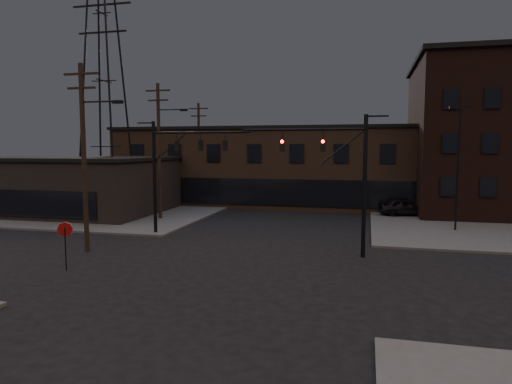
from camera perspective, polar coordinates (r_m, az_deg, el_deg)
ground at (r=23.39m, az=-3.30°, el=-9.76°), size 140.00×140.00×0.00m
sidewalk_nw at (r=52.49m, az=-19.43°, el=-1.39°), size 30.00×30.00×0.15m
building_row at (r=50.04m, az=6.14°, el=3.08°), size 40.00×12.00×8.00m
building_left at (r=46.20m, az=-21.51°, el=0.65°), size 16.00×12.00×5.00m
traffic_signal_near at (r=26.11m, az=10.94°, el=2.74°), size 7.12×0.24×8.00m
traffic_signal_far at (r=32.45m, az=-10.57°, el=3.44°), size 7.12×0.24×8.00m
stop_sign at (r=24.83m, az=-22.76°, el=-4.92°), size 0.72×0.33×2.48m
utility_pole_near at (r=28.52m, az=-20.62°, el=4.60°), size 3.70×0.28×11.00m
utility_pole_mid at (r=39.44m, az=-11.95°, el=5.40°), size 3.70×0.28×11.50m
utility_pole_far at (r=50.90m, az=-7.14°, el=5.12°), size 2.20×0.28×11.00m
transmission_tower at (r=47.03m, az=-18.48°, el=13.05°), size 7.00×7.00×25.00m
lot_light_a at (r=36.12m, az=23.96°, el=4.05°), size 1.50×0.28×9.14m
parked_car_lot_a at (r=42.63m, az=18.03°, el=-1.79°), size 4.63×2.53×1.49m
parked_car_lot_b at (r=47.46m, az=24.80°, el=-1.31°), size 5.48×4.24×1.48m
car_crossing at (r=47.60m, az=7.26°, el=-1.06°), size 2.86×4.45×1.38m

